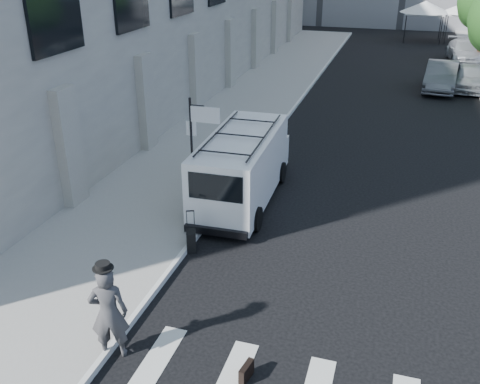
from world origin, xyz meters
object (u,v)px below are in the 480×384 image
Objects in this scene: cargo_van at (243,166)px; suitcase at (191,240)px; businessman at (109,313)px; parked_car_b at (441,76)px; briefcase at (246,372)px; parked_car_c at (465,51)px; parked_car_a at (468,77)px.

suitcase is at bearing -98.05° from cargo_van.
businessman reaches higher than parked_car_b.
cargo_van is at bearing 117.65° from briefcase.
suitcase is 21.30m from parked_car_b.
suitcase is 0.22× the size of parked_car_c.
businessman is at bearing -112.58° from suitcase.
parked_car_a is (8.36, 20.62, 0.41)m from suitcase.
cargo_van is (0.39, 7.70, 0.12)m from businessman.
parked_car_c is at bearing 50.58° from suitcase.
cargo_van reaches higher than briefcase.
parked_car_c is (8.70, 33.00, -0.31)m from businessman.
cargo_van is at bearing -112.00° from parked_car_a.
suitcase reaches higher than briefcase.
parked_car_b is at bearing -107.10° from parked_car_c.
parked_car_a is at bearing -130.90° from businessman.
businessman reaches higher than parked_car_a.
parked_car_b is (6.51, 16.68, -0.38)m from cargo_van.
briefcase is 0.09× the size of parked_car_c.
businessman is 2.89m from briefcase.
briefcase is at bearing -78.55° from suitcase.
businessman is at bearing -105.69° from parked_car_a.
suitcase is 22.25m from parked_car_a.
suitcase is 30.06m from parked_car_c.
briefcase is 7.97m from cargo_van.
parked_car_b is (6.90, 20.15, 0.47)m from suitcase.
parked_car_c reaches higher than suitcase.
parked_car_b is at bearing 67.14° from cargo_van.
briefcase is at bearing -105.57° from parked_car_c.
cargo_van reaches higher than parked_car_c.
briefcase is 25.33m from parked_car_a.
parked_car_a is at bearing -97.72° from parked_car_c.
parked_car_b is at bearing -128.12° from businessman.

